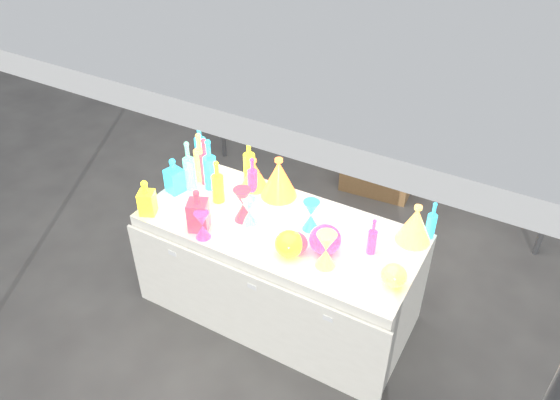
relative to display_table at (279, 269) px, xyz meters
The scene contains 29 objects.
ground 0.37m from the display_table, 90.00° to the left, with size 80.00×80.00×0.00m, color #5D5B56.
display_table is the anchor object (origin of this frame).
cardboard_box_closed 1.78m from the display_table, 88.19° to the left, with size 0.62×0.45×0.45m, color #9A7045.
cardboard_box_flat 2.70m from the display_table, 78.60° to the left, with size 0.69×0.50×0.06m, color #9A7045.
bottle_0 0.79m from the display_table, 141.16° to the left, with size 0.08×0.08×0.32m, color #D75314, non-canonical shape.
bottle_1 1.07m from the display_table, 158.28° to the left, with size 0.08×0.08×0.35m, color green, non-canonical shape.
bottle_2 0.90m from the display_table, 166.02° to the left, with size 0.08×0.08×0.36m, color #E85918, non-canonical shape.
bottle_3 0.66m from the display_table, 145.42° to the left, with size 0.07×0.07×0.27m, color #1E40B0, non-canonical shape.
bottle_4 0.95m from the display_table, 165.45° to the left, with size 0.09×0.09×0.37m, color #14806A, non-canonical shape.
bottle_5 0.93m from the display_table, behind, with size 0.08×0.08×0.37m, color #B3235D, non-canonical shape.
bottle_6 0.72m from the display_table, behind, with size 0.08×0.08×0.31m, color #D75314, non-canonical shape.
bottle_7 0.85m from the display_table, 167.48° to the left, with size 0.09×0.09×0.38m, color green, non-canonical shape.
decanter_0 1.00m from the display_table, 159.56° to the right, with size 0.10×0.10×0.25m, color #D75314, non-canonical shape.
decanter_1 0.73m from the display_table, 148.46° to the right, with size 0.12×0.12×0.29m, color #E85918, non-canonical shape.
decanter_2 0.96m from the display_table, behind, with size 0.10×0.10×0.26m, color green, non-canonical shape.
hourglass_0 0.55m from the display_table, 167.58° to the right, with size 0.12×0.12×0.23m, color #E85918, non-canonical shape.
hourglass_1 0.67m from the display_table, 137.47° to the right, with size 0.09×0.09×0.19m, color #1E40B0, non-canonical shape.
hourglass_2 0.67m from the display_table, 23.98° to the right, with size 0.12×0.12×0.23m, color #14806A, non-canonical shape.
hourglass_3 0.51m from the display_table, 160.28° to the right, with size 0.10×0.10×0.19m, color #B3235D, non-canonical shape.
hourglass_5 0.52m from the display_table, 22.28° to the left, with size 0.11×0.11×0.21m, color green, non-canonical shape.
globe_0 0.52m from the display_table, 47.76° to the right, with size 0.17×0.17×0.14m, color #D75314, non-canonical shape.
globe_1 0.92m from the display_table, ahead, with size 0.15×0.15×0.12m, color #14806A, non-canonical shape.
globe_2 0.51m from the display_table, 39.10° to the right, with size 0.15×0.15×0.12m, color #E85918, non-canonical shape.
globe_3 0.58m from the display_table, 10.96° to the right, with size 0.20×0.20×0.16m, color #1E40B0, non-canonical shape.
lampshade_0 0.68m from the display_table, 141.64° to the left, with size 0.19×0.19×0.23m, color #FFF535, non-canonical shape.
lampshade_1 0.62m from the display_table, 120.15° to the left, with size 0.25×0.25×0.29m, color #FFF535, non-canonical shape.
lampshade_3 0.97m from the display_table, 20.35° to the left, with size 0.22×0.22×0.26m, color #14806A, non-canonical shape.
bottle_8 1.06m from the display_table, 23.18° to the left, with size 0.06×0.06×0.26m, color green, non-canonical shape.
bottle_10 0.78m from the display_table, ahead, with size 0.06×0.06×0.25m, color #1E40B0, non-canonical shape.
Camera 1 is at (1.33, -2.34, 2.95)m, focal length 35.00 mm.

